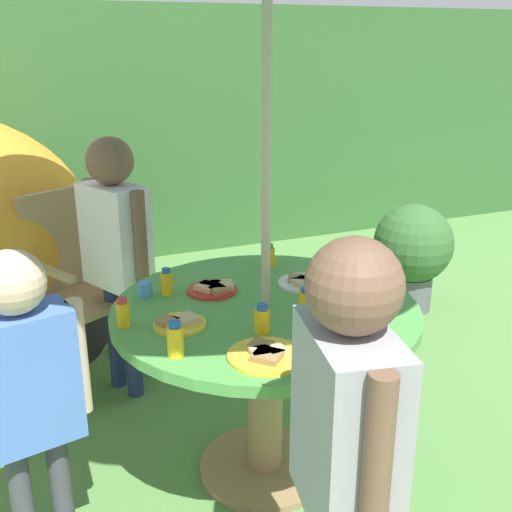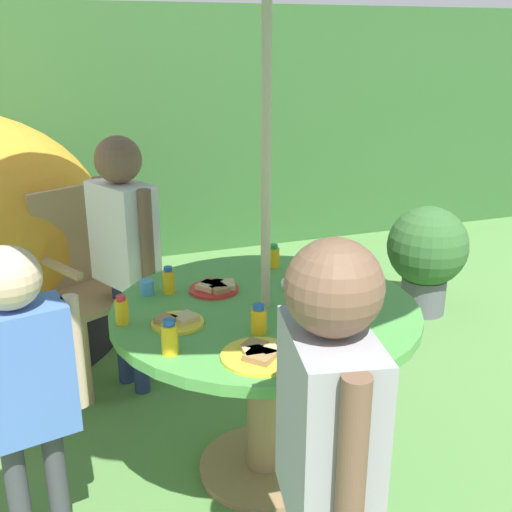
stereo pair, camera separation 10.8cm
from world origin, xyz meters
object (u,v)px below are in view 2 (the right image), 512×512
at_px(juice_bottle_far_right, 305,303).
at_px(cup_near, 147,287).
at_px(child_in_white_shirt, 124,234).
at_px(plate_front_edge, 215,287).
at_px(child_in_blue_shirt, 22,373).
at_px(juice_bottle_back_edge, 168,281).
at_px(plate_mid_right, 307,283).
at_px(juice_bottle_near_left, 274,257).
at_px(juice_bottle_far_left, 332,291).
at_px(potted_plant, 427,252).
at_px(plate_near_right, 260,355).
at_px(juice_bottle_center_back, 122,311).
at_px(juice_bottle_spot_a, 170,338).
at_px(garden_table, 265,345).
at_px(child_in_grey_shirt, 328,429).
at_px(juice_bottle_mid_left, 259,320).
at_px(snack_bowl, 338,327).
at_px(wooden_chair, 90,272).
at_px(plate_center_front, 177,321).

distance_m(juice_bottle_far_right, cup_near, 0.65).
bearing_deg(child_in_white_shirt, plate_front_edge, -2.88).
bearing_deg(child_in_blue_shirt, juice_bottle_back_edge, 26.03).
bearing_deg(plate_front_edge, plate_mid_right, -11.84).
bearing_deg(juice_bottle_near_left, juice_bottle_far_left, -82.93).
height_order(potted_plant, juice_bottle_far_right, juice_bottle_far_right).
bearing_deg(plate_near_right, juice_bottle_center_back, 132.59).
distance_m(plate_front_edge, juice_bottle_far_left, 0.48).
bearing_deg(potted_plant, juice_bottle_spot_a, -144.71).
bearing_deg(juice_bottle_spot_a, garden_table, 30.55).
distance_m(child_in_grey_shirt, juice_bottle_far_right, 0.82).
relative_size(juice_bottle_back_edge, juice_bottle_spot_a, 0.93).
xyz_separation_m(plate_mid_right, juice_bottle_far_right, (-0.13, -0.27, 0.04)).
height_order(child_in_white_shirt, plate_near_right, child_in_white_shirt).
distance_m(plate_mid_right, juice_bottle_near_left, 0.26).
distance_m(child_in_blue_shirt, plate_mid_right, 1.16).
relative_size(child_in_blue_shirt, cup_near, 19.67).
bearing_deg(juice_bottle_center_back, juice_bottle_mid_left, -28.40).
xyz_separation_m(potted_plant, juice_bottle_near_left, (-1.37, -0.76, 0.39)).
xyz_separation_m(child_in_grey_shirt, juice_bottle_far_left, (0.43, 0.84, -0.03)).
distance_m(child_in_white_shirt, child_in_grey_shirt, 1.78).
xyz_separation_m(child_in_grey_shirt, juice_bottle_back_edge, (-0.14, 1.16, -0.04)).
relative_size(plate_front_edge, juice_bottle_far_left, 1.68).
xyz_separation_m(potted_plant, juice_bottle_mid_left, (-1.66, -1.36, 0.39)).
xyz_separation_m(garden_table, child_in_grey_shirt, (-0.18, -0.91, 0.26)).
xyz_separation_m(juice_bottle_far_right, juice_bottle_back_edge, (-0.42, 0.39, -0.00)).
relative_size(snack_bowl, juice_bottle_near_left, 1.48).
xyz_separation_m(plate_near_right, juice_bottle_far_left, (0.41, 0.31, 0.04)).
xyz_separation_m(snack_bowl, plate_mid_right, (0.09, 0.46, -0.02)).
height_order(child_in_grey_shirt, cup_near, child_in_grey_shirt).
xyz_separation_m(child_in_white_shirt, juice_bottle_mid_left, (0.30, -1.07, -0.03)).
relative_size(plate_near_right, juice_bottle_near_left, 2.41).
height_order(plate_mid_right, juice_bottle_spot_a, juice_bottle_spot_a).
distance_m(plate_near_right, juice_bottle_near_left, 0.85).
distance_m(potted_plant, child_in_blue_shirt, 2.80).
bearing_deg(cup_near, plate_mid_right, -12.13).
distance_m(child_in_grey_shirt, snack_bowl, 0.67).
height_order(wooden_chair, plate_near_right, wooden_chair).
xyz_separation_m(snack_bowl, cup_near, (-0.55, 0.60, -0.01)).
relative_size(plate_near_right, juice_bottle_spot_a, 2.11).
bearing_deg(plate_mid_right, wooden_chair, 129.09).
bearing_deg(juice_bottle_center_back, child_in_blue_shirt, -148.24).
relative_size(wooden_chair, child_in_grey_shirt, 0.77).
bearing_deg(wooden_chair, juice_bottle_near_left, -70.71).
relative_size(garden_table, juice_bottle_center_back, 10.92).
relative_size(plate_near_right, juice_bottle_far_left, 2.11).
bearing_deg(juice_bottle_near_left, plate_center_front, -141.09).
bearing_deg(juice_bottle_spot_a, juice_bottle_center_back, 111.92).
distance_m(snack_bowl, plate_center_front, 0.57).
relative_size(snack_bowl, cup_near, 2.65).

